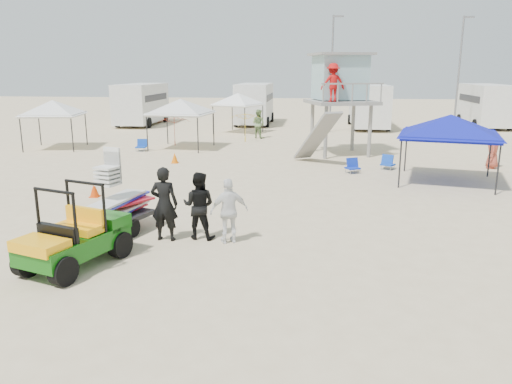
# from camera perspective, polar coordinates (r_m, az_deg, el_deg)

# --- Properties ---
(ground) EXTENTS (140.00, 140.00, 0.00)m
(ground) POSITION_cam_1_polar(r_m,az_deg,el_deg) (10.51, -4.72, -10.75)
(ground) COLOR beige
(ground) RESTS_ON ground
(utility_cart) EXTENTS (1.93, 2.71, 1.86)m
(utility_cart) POSITION_cam_1_polar(r_m,az_deg,el_deg) (11.91, -20.32, -4.13)
(utility_cart) COLOR #0F540D
(utility_cart) RESTS_ON ground
(surf_trailer) EXTENTS (1.85, 2.56, 2.07)m
(surf_trailer) POSITION_cam_1_polar(r_m,az_deg,el_deg) (13.94, -16.02, -1.34)
(surf_trailer) COLOR black
(surf_trailer) RESTS_ON ground
(man_left) EXTENTS (0.72, 0.48, 1.96)m
(man_left) POSITION_cam_1_polar(r_m,az_deg,el_deg) (13.12, -10.43, -1.35)
(man_left) COLOR black
(man_left) RESTS_ON ground
(man_mid) EXTENTS (0.93, 0.76, 1.79)m
(man_mid) POSITION_cam_1_polar(r_m,az_deg,el_deg) (13.15, -6.56, -1.54)
(man_mid) COLOR black
(man_mid) RESTS_ON ground
(man_right) EXTENTS (1.07, 0.78, 1.69)m
(man_right) POSITION_cam_1_polar(r_m,az_deg,el_deg) (12.76, -3.09, -2.18)
(man_right) COLOR white
(man_right) RESTS_ON ground
(lifeguard_tower) EXTENTS (3.97, 3.97, 5.07)m
(lifeguard_tower) POSITION_cam_1_polar(r_m,az_deg,el_deg) (26.60, 9.57, 12.38)
(lifeguard_tower) COLOR gray
(lifeguard_tower) RESTS_ON ground
(canopy_blue) EXTENTS (4.22, 4.22, 3.07)m
(canopy_blue) POSITION_cam_1_polar(r_m,az_deg,el_deg) (20.93, 21.37, 7.85)
(canopy_blue) COLOR black
(canopy_blue) RESTS_ON ground
(canopy_white_a) EXTENTS (3.33, 3.33, 3.18)m
(canopy_white_a) POSITION_cam_1_polar(r_m,az_deg,el_deg) (28.58, -8.62, 10.20)
(canopy_white_a) COLOR black
(canopy_white_a) RESTS_ON ground
(canopy_white_b) EXTENTS (3.30, 3.30, 3.11)m
(canopy_white_b) POSITION_cam_1_polar(r_m,az_deg,el_deg) (30.41, -22.25, 9.43)
(canopy_white_b) COLOR black
(canopy_white_b) RESTS_ON ground
(canopy_white_c) EXTENTS (3.54, 3.54, 3.17)m
(canopy_white_c) POSITION_cam_1_polar(r_m,az_deg,el_deg) (35.46, -2.07, 11.00)
(canopy_white_c) COLOR black
(canopy_white_c) RESTS_ON ground
(umbrella_a) EXTENTS (2.06, 2.09, 1.73)m
(umbrella_a) POSITION_cam_1_polar(r_m,az_deg,el_deg) (29.82, -9.32, 6.90)
(umbrella_a) COLOR red
(umbrella_a) RESTS_ON ground
(umbrella_b) EXTENTS (2.80, 2.80, 1.82)m
(umbrella_b) POSITION_cam_1_polar(r_m,az_deg,el_deg) (30.91, -1.18, 7.41)
(umbrella_b) COLOR yellow
(umbrella_b) RESTS_ON ground
(cone_near) EXTENTS (0.34, 0.34, 0.50)m
(cone_near) POSITION_cam_1_polar(r_m,az_deg,el_deg) (18.40, -17.99, 0.22)
(cone_near) COLOR #D53906
(cone_near) RESTS_ON ground
(cone_far) EXTENTS (0.34, 0.34, 0.50)m
(cone_far) POSITION_cam_1_polar(r_m,az_deg,el_deg) (24.23, -9.28, 3.87)
(cone_far) COLOR orange
(cone_far) RESTS_ON ground
(beach_chair_a) EXTENTS (0.59, 0.63, 0.64)m
(beach_chair_a) POSITION_cam_1_polar(r_m,az_deg,el_deg) (28.30, -12.96, 5.24)
(beach_chair_a) COLOR #0F3CA8
(beach_chair_a) RESTS_ON ground
(beach_chair_b) EXTENTS (0.71, 0.79, 0.64)m
(beach_chair_b) POSITION_cam_1_polar(r_m,az_deg,el_deg) (22.05, 10.96, 2.99)
(beach_chair_b) COLOR #0F2CAB
(beach_chair_b) RESTS_ON ground
(beach_chair_c) EXTENTS (0.72, 0.81, 0.64)m
(beach_chair_c) POSITION_cam_1_polar(r_m,az_deg,el_deg) (23.23, 14.80, 3.32)
(beach_chair_c) COLOR #1040B6
(beach_chair_c) RESTS_ON ground
(rv_far_left) EXTENTS (2.64, 6.80, 3.25)m
(rv_far_left) POSITION_cam_1_polar(r_m,az_deg,el_deg) (41.83, -12.96, 9.97)
(rv_far_left) COLOR silver
(rv_far_left) RESTS_ON ground
(rv_mid_left) EXTENTS (2.65, 6.50, 3.25)m
(rv_mid_left) POSITION_cam_1_polar(r_m,az_deg,el_deg) (41.23, -0.17, 10.26)
(rv_mid_left) COLOR silver
(rv_mid_left) RESTS_ON ground
(rv_mid_right) EXTENTS (2.64, 7.00, 3.25)m
(rv_mid_right) POSITION_cam_1_polar(r_m,az_deg,el_deg) (39.64, 12.77, 9.78)
(rv_mid_right) COLOR silver
(rv_mid_right) RESTS_ON ground
(rv_far_right) EXTENTS (2.64, 6.60, 3.25)m
(rv_far_right) POSITION_cam_1_polar(r_m,az_deg,el_deg) (42.95, 24.75, 9.16)
(rv_far_right) COLOR silver
(rv_far_right) RESTS_ON ground
(light_pole_left) EXTENTS (0.14, 0.14, 8.00)m
(light_pole_left) POSITION_cam_1_polar(r_m,az_deg,el_deg) (36.37, 8.62, 13.10)
(light_pole_left) COLOR slate
(light_pole_left) RESTS_ON ground
(light_pole_right) EXTENTS (0.14, 0.14, 8.00)m
(light_pole_right) POSITION_cam_1_polar(r_m,az_deg,el_deg) (39.16, 22.14, 12.30)
(light_pole_right) COLOR slate
(light_pole_right) RESTS_ON ground
(distant_beachgoers) EXTENTS (12.61, 9.96, 1.86)m
(distant_beachgoers) POSITION_cam_1_polar(r_m,az_deg,el_deg) (29.25, 7.97, 6.87)
(distant_beachgoers) COLOR #AD4531
(distant_beachgoers) RESTS_ON ground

